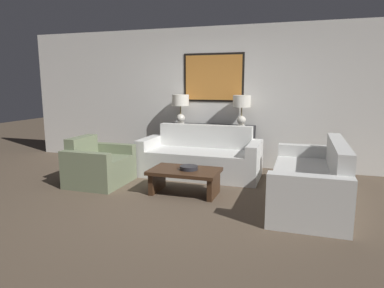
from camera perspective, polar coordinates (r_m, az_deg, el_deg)
The scene contains 10 objects.
ground_plane at distance 4.66m, azimuth -4.02°, elevation -9.92°, with size 20.00×20.00×0.00m, color brown.
back_wall at distance 6.72m, azimuth 3.66°, elevation 7.83°, with size 8.08×0.12×2.65m.
console_table at distance 6.57m, azimuth 3.01°, elevation -0.32°, with size 1.68×0.38×0.82m.
table_lamp_left at distance 6.65m, azimuth -1.91°, elevation 6.75°, with size 0.32×0.32×0.56m.
table_lamp_right at distance 6.35m, azimuth 8.29°, elevation 6.49°, with size 0.32×0.32×0.56m.
couch_by_back_wall at distance 5.98m, azimuth 1.41°, elevation -2.46°, with size 2.06×0.89×0.85m.
couch_by_side at distance 4.84m, azimuth 19.20°, elevation -6.05°, with size 0.89×2.06×0.85m.
coffee_table at distance 4.99m, azimuth -1.22°, elevation -5.38°, with size 1.00×0.62×0.36m.
decorative_bowl at distance 4.95m, azimuth -0.54°, elevation -3.98°, with size 0.26×0.26×0.06m.
armchair_near_back_wall at distance 5.68m, azimuth -15.32°, elevation -3.67°, with size 0.82×0.92×0.75m.
Camera 1 is at (1.64, -4.06, 1.59)m, focal length 32.00 mm.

